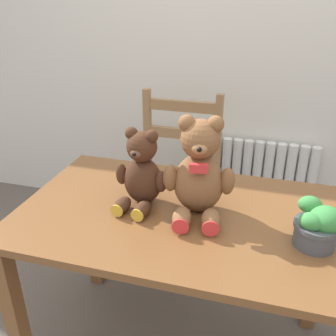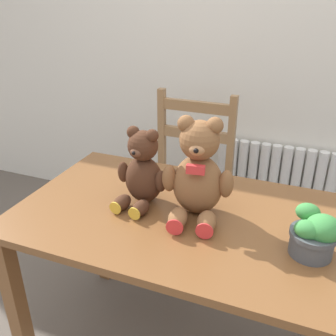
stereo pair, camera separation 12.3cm
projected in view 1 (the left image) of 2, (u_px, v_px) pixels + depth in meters
wall_back at (234, 29)px, 2.22m from camera, size 8.00×0.04×2.60m
radiator at (255, 189)px, 2.55m from camera, size 0.76×0.10×0.63m
dining_table at (182, 238)px, 1.46m from camera, size 1.24×0.75×0.76m
wooden_chair_behind at (176, 185)px, 2.18m from camera, size 0.46×0.40×1.01m
teddy_bear_left at (141, 173)px, 1.41m from camera, size 0.21×0.22×0.30m
teddy_bear_right at (199, 173)px, 1.34m from camera, size 0.26×0.28×0.37m
potted_plant at (318, 226)px, 1.20m from camera, size 0.15×0.15×0.15m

